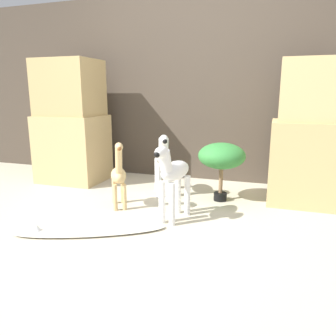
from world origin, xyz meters
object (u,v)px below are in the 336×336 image
(giraffe_figurine, at_px, (119,175))
(potted_palm_front, at_px, (222,157))
(zebra_left, at_px, (163,158))
(surfboard, at_px, (89,230))
(zebra_right, at_px, (173,175))

(giraffe_figurine, distance_m, potted_palm_front, 1.01)
(zebra_left, xyz_separation_m, giraffe_figurine, (-0.25, -0.52, -0.07))
(surfboard, bearing_deg, zebra_right, 38.91)
(zebra_right, distance_m, zebra_left, 0.73)
(zebra_left, height_order, surfboard, zebra_left)
(giraffe_figurine, bearing_deg, potted_palm_front, 30.42)
(zebra_right, relative_size, giraffe_figurine, 1.02)
(zebra_right, relative_size, zebra_left, 1.00)
(giraffe_figurine, height_order, surfboard, giraffe_figurine)
(zebra_left, bearing_deg, surfboard, -101.51)
(zebra_right, bearing_deg, surfboard, -141.09)
(zebra_right, distance_m, surfboard, 0.79)
(potted_palm_front, distance_m, surfboard, 1.43)
(zebra_right, distance_m, giraffe_figurine, 0.59)
(zebra_right, xyz_separation_m, zebra_left, (-0.32, 0.66, 0.00))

